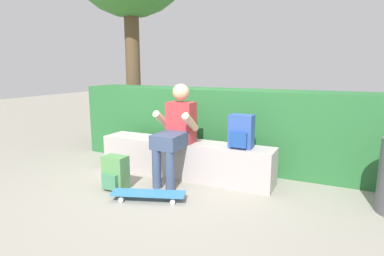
% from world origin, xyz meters
% --- Properties ---
extents(ground_plane, '(24.00, 24.00, 0.00)m').
position_xyz_m(ground_plane, '(0.00, 0.00, 0.00)').
color(ground_plane, gray).
extents(bench_main, '(2.35, 0.41, 0.47)m').
position_xyz_m(bench_main, '(0.00, 0.31, 0.24)').
color(bench_main, '#A69D9B').
rests_on(bench_main, ground).
extents(person_skater, '(0.49, 0.62, 1.22)m').
position_xyz_m(person_skater, '(-0.02, 0.10, 0.67)').
color(person_skater, '#B73338').
rests_on(person_skater, ground).
extents(skateboard_near_person, '(0.82, 0.46, 0.09)m').
position_xyz_m(skateboard_near_person, '(0.01, -0.57, 0.07)').
color(skateboard_near_person, teal).
rests_on(skateboard_near_person, ground).
extents(backpack_on_bench, '(0.28, 0.23, 0.40)m').
position_xyz_m(backpack_on_bench, '(0.76, 0.30, 0.67)').
color(backpack_on_bench, '#2D4C99').
rests_on(backpack_on_bench, bench_main).
extents(backpack_on_ground, '(0.28, 0.23, 0.40)m').
position_xyz_m(backpack_on_ground, '(-0.53, -0.45, 0.19)').
color(backpack_on_ground, '#51894C').
rests_on(backpack_on_ground, ground).
extents(hedge_row, '(4.94, 0.64, 1.11)m').
position_xyz_m(hedge_row, '(0.46, 1.08, 0.56)').
color(hedge_row, '#276431').
rests_on(hedge_row, ground).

